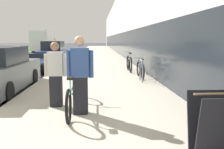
{
  "coord_description": "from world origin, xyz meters",
  "views": [
    {
      "loc": [
        5.6,
        -4.25,
        1.74
      ],
      "look_at": [
        6.6,
        13.72,
        -0.82
      ],
      "focal_mm": 40.0,
      "sensor_mm": 36.0,
      "label": 1
    }
  ],
  "objects": [
    {
      "name": "sidewalk_slab",
      "position": [
        5.54,
        21.0,
        0.06
      ],
      "size": [
        4.57,
        70.0,
        0.12
      ],
      "color": "#B2AA99",
      "rests_on": "ground"
    },
    {
      "name": "storefront_facade",
      "position": [
        12.86,
        29.0,
        3.38
      ],
      "size": [
        10.01,
        70.0,
        6.77
      ],
      "color": "#BCB7AD",
      "rests_on": "ground"
    },
    {
      "name": "cruiser_bike_nearest",
      "position": [
        7.38,
        6.08,
        0.48
      ],
      "size": [
        0.52,
        1.73,
        0.84
      ],
      "color": "black",
      "rests_on": "sidewalk_slab"
    },
    {
      "name": "person_bystander",
      "position": [
        4.58,
        1.72,
        0.9
      ],
      "size": [
        0.53,
        0.21,
        1.55
      ],
      "color": "black",
      "rests_on": "sidewalk_slab"
    },
    {
      "name": "parked_sedan_far",
      "position": [
        2.11,
        15.52,
        0.71
      ],
      "size": [
        1.76,
        4.71,
        1.59
      ],
      "color": "navy",
      "rests_on": "ground"
    },
    {
      "name": "sandwich_board_sign",
      "position": [
        7.17,
        -1.04,
        0.57
      ],
      "size": [
        0.56,
        0.56,
        0.9
      ],
      "color": "black",
      "rests_on": "sidewalk_slab"
    },
    {
      "name": "moving_truck",
      "position": [
        -2.01,
        31.24,
        1.43
      ],
      "size": [
        2.39,
        6.73,
        2.83
      ],
      "color": "orange",
      "rests_on": "ground"
    },
    {
      "name": "vintage_roadster_curbside",
      "position": [
        2.19,
        9.18,
        0.41
      ],
      "size": [
        1.81,
        4.05,
        0.95
      ],
      "color": "navy",
      "rests_on": "ground"
    },
    {
      "name": "tandem_bicycle",
      "position": [
        5.03,
        1.43,
        0.49
      ],
      "size": [
        0.52,
        2.79,
        0.86
      ],
      "color": "black",
      "rests_on": "sidewalk_slab"
    },
    {
      "name": "cruiser_bike_middle",
      "position": [
        7.17,
        8.25,
        0.53
      ],
      "size": [
        0.52,
        1.87,
        0.97
      ],
      "color": "black",
      "rests_on": "sidewalk_slab"
    },
    {
      "name": "bike_rack_hoop",
      "position": [
        7.25,
        5.14,
        0.63
      ],
      "size": [
        0.05,
        0.6,
        0.84
      ],
      "color": "gray",
      "rests_on": "sidewalk_slab"
    },
    {
      "name": "person_rider",
      "position": [
        5.22,
        1.07,
        0.97
      ],
      "size": [
        0.57,
        0.22,
        1.69
      ],
      "color": "black",
      "rests_on": "sidewalk_slab"
    }
  ]
}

